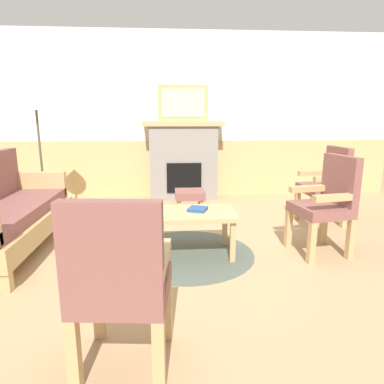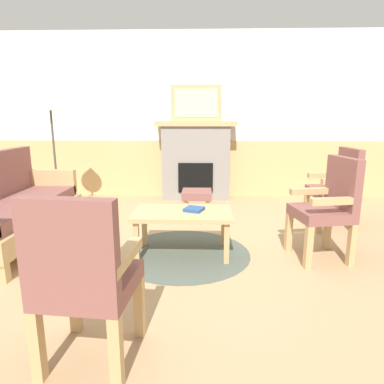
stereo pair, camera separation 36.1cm
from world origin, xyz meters
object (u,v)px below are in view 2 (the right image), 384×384
(book_on_table, at_px, (194,209))
(armchair_front_left, at_px, (83,275))
(floor_lamp_by_couch, at_px, (50,109))
(couch, at_px, (13,209))
(coffee_table, at_px, (183,217))
(fireplace, at_px, (196,160))
(footstool, at_px, (197,196))
(armchair_near_fireplace, at_px, (338,185))
(armchair_by_window_left, at_px, (329,204))
(framed_picture, at_px, (196,103))

(book_on_table, height_order, armchair_front_left, armchair_front_left)
(floor_lamp_by_couch, bearing_deg, couch, -87.55)
(coffee_table, bearing_deg, book_on_table, 12.43)
(couch, bearing_deg, coffee_table, -6.18)
(fireplace, xyz_separation_m, floor_lamp_by_couch, (-1.93, -0.97, 0.80))
(footstool, bearing_deg, armchair_front_left, -100.72)
(couch, bearing_deg, armchair_near_fireplace, 10.82)
(coffee_table, relative_size, floor_lamp_by_couch, 0.57)
(coffee_table, height_order, armchair_by_window_left, armchair_by_window_left)
(fireplace, xyz_separation_m, coffee_table, (-0.08, -2.37, -0.27))
(framed_picture, distance_m, floor_lamp_by_couch, 2.16)
(coffee_table, bearing_deg, framed_picture, 88.05)
(fireplace, xyz_separation_m, book_on_table, (0.03, -2.35, -0.20))
(couch, relative_size, armchair_by_window_left, 1.84)
(framed_picture, bearing_deg, armchair_front_left, -97.34)
(floor_lamp_by_couch, bearing_deg, armchair_front_left, -64.34)
(framed_picture, relative_size, couch, 0.44)
(footstool, bearing_deg, fireplace, 91.99)
(couch, distance_m, armchair_front_left, 2.24)
(armchair_by_window_left, bearing_deg, book_on_table, 176.74)
(coffee_table, bearing_deg, armchair_by_window_left, -1.98)
(armchair_near_fireplace, xyz_separation_m, armchair_front_left, (-2.26, -2.45, 0.00))
(framed_picture, height_order, armchair_front_left, framed_picture)
(coffee_table, xyz_separation_m, footstool, (0.12, 1.31, -0.10))
(coffee_table, height_order, footstool, coffee_table)
(book_on_table, bearing_deg, fireplace, 90.76)
(armchair_near_fireplace, bearing_deg, book_on_table, -153.36)
(fireplace, height_order, armchair_front_left, fireplace)
(book_on_table, xyz_separation_m, floor_lamp_by_couch, (-1.97, 1.38, 1.00))
(armchair_near_fireplace, distance_m, floor_lamp_by_couch, 3.84)
(fireplace, distance_m, armchair_near_fireplace, 2.30)
(coffee_table, height_order, floor_lamp_by_couch, floor_lamp_by_couch)
(armchair_near_fireplace, bearing_deg, fireplace, 139.80)
(armchair_by_window_left, bearing_deg, fireplace, 118.34)
(armchair_near_fireplace, bearing_deg, framed_picture, 139.80)
(armchair_front_left, distance_m, floor_lamp_by_couch, 3.42)
(fireplace, height_order, book_on_table, fireplace)
(armchair_by_window_left, bearing_deg, floor_lamp_by_couch, 155.80)
(coffee_table, bearing_deg, fireplace, 88.05)
(armchair_by_window_left, distance_m, armchair_front_left, 2.36)
(coffee_table, relative_size, armchair_front_left, 0.98)
(armchair_by_window_left, xyz_separation_m, armchair_front_left, (-1.81, -1.51, 0.00))
(couch, xyz_separation_m, armchair_near_fireplace, (3.64, 0.70, 0.14))
(couch, bearing_deg, footstool, 30.21)
(armchair_near_fireplace, bearing_deg, couch, -169.18)
(footstool, bearing_deg, framed_picture, 91.99)
(book_on_table, distance_m, footstool, 1.30)
(armchair_near_fireplace, height_order, armchair_by_window_left, same)
(fireplace, relative_size, couch, 0.72)
(framed_picture, relative_size, coffee_table, 0.83)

